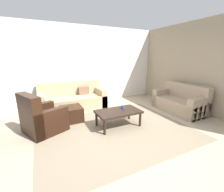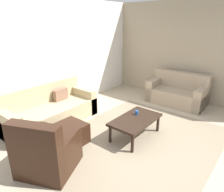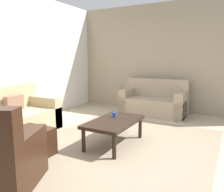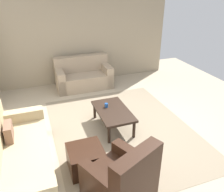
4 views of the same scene
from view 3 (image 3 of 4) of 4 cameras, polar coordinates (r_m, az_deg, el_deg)
ground_plane at (r=3.62m, az=1.34°, el=-13.23°), size 8.00×8.00×0.00m
rear_partition at (r=5.08m, az=-26.04°, el=8.54°), size 6.00×0.12×2.80m
stone_feature_panel at (r=6.17m, az=14.33°, el=9.19°), size 0.12×5.20×2.80m
area_rug at (r=3.62m, az=1.34°, el=-13.17°), size 3.54×2.79×0.01m
couch_loveseat at (r=5.83m, az=10.59°, el=-1.55°), size 0.81×1.57×0.88m
ottoman at (r=3.51m, az=-20.09°, el=-11.09°), size 0.56×0.56×0.40m
coffee_table at (r=3.70m, az=0.55°, el=-6.81°), size 1.10×0.64×0.41m
cup at (r=3.86m, az=0.61°, el=-4.69°), size 0.07×0.07×0.08m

